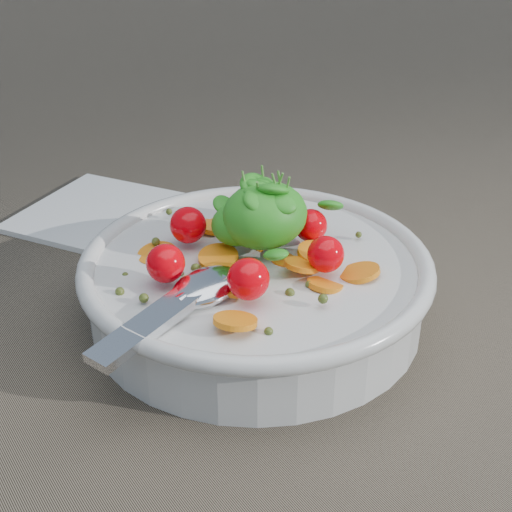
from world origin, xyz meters
TOP-DOWN VIEW (x-y plane):
  - ground at (0.00, 0.00)m, footprint 6.00×6.00m
  - bowl at (0.01, -0.01)m, footprint 0.29×0.27m
  - napkin at (-0.02, 0.23)m, footprint 0.19×0.19m

SIDE VIEW (x-z plane):
  - ground at x=0.00m, z-range 0.00..0.00m
  - napkin at x=-0.02m, z-range 0.00..0.01m
  - bowl at x=0.01m, z-range -0.03..0.09m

